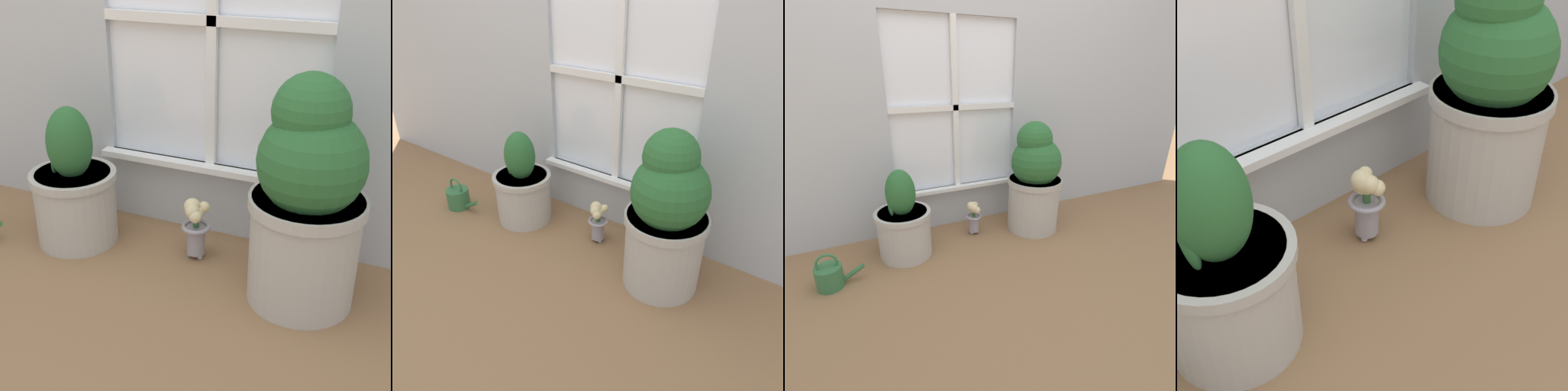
{
  "view_description": "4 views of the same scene",
  "coord_description": "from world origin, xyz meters",
  "views": [
    {
      "loc": [
        0.72,
        -1.24,
        1.09
      ],
      "look_at": [
        0.04,
        0.33,
        0.26
      ],
      "focal_mm": 50.0,
      "sensor_mm": 36.0,
      "label": 1
    },
    {
      "loc": [
        0.95,
        -1.04,
        1.26
      ],
      "look_at": [
        -0.03,
        0.33,
        0.27
      ],
      "focal_mm": 35.0,
      "sensor_mm": 36.0,
      "label": 2
    },
    {
      "loc": [
        -0.69,
        -1.35,
        1.04
      ],
      "look_at": [
        0.05,
        0.27,
        0.3
      ],
      "focal_mm": 28.0,
      "sensor_mm": 36.0,
      "label": 3
    },
    {
      "loc": [
        -0.79,
        -0.56,
        1.04
      ],
      "look_at": [
        -0.0,
        0.28,
        0.2
      ],
      "focal_mm": 50.0,
      "sensor_mm": 36.0,
      "label": 4
    }
  ],
  "objects": [
    {
      "name": "ground_plane",
      "position": [
        0.0,
        0.0,
        0.0
      ],
      "size": [
        10.0,
        10.0,
        0.0
      ],
      "primitive_type": "plane",
      "color": "olive"
    },
    {
      "name": "potted_plant_right",
      "position": [
        0.44,
        0.25,
        0.36
      ],
      "size": [
        0.36,
        0.36,
        0.74
      ],
      "color": "#B7B2A8",
      "rests_on": "ground_plane"
    },
    {
      "name": "potted_plant_left",
      "position": [
        -0.44,
        0.28,
        0.21
      ],
      "size": [
        0.32,
        0.32,
        0.54
      ],
      "color": "#B7B2A8",
      "rests_on": "ground_plane"
    },
    {
      "name": "flower_vase",
      "position": [
        0.03,
        0.34,
        0.14
      ],
      "size": [
        0.11,
        0.11,
        0.24
      ],
      "color": "#99939E",
      "rests_on": "ground_plane"
    }
  ]
}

